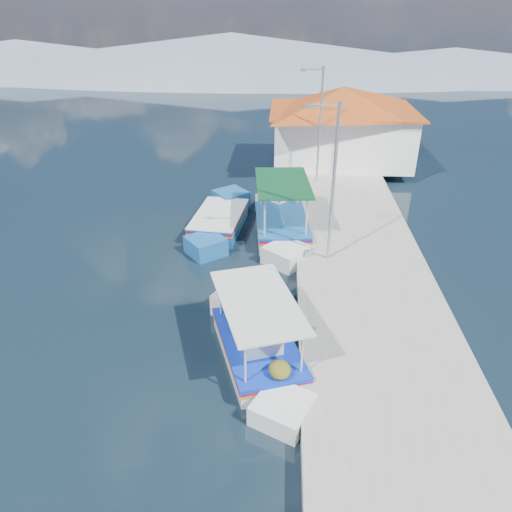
{
  "coord_description": "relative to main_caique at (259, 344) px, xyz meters",
  "views": [
    {
      "loc": [
        2.82,
        -14.79,
        9.61
      ],
      "look_at": [
        1.87,
        0.49,
        1.3
      ],
      "focal_mm": 33.84,
      "sensor_mm": 36.0,
      "label": 1
    }
  ],
  "objects": [
    {
      "name": "ground",
      "position": [
        -2.2,
        3.44,
        -0.44
      ],
      "size": [
        160.0,
        160.0,
        0.0
      ],
      "primitive_type": "plane",
      "color": "black",
      "rests_on": "ground"
    },
    {
      "name": "main_caique",
      "position": [
        0.0,
        0.0,
        0.0
      ],
      "size": [
        3.44,
        6.56,
        2.28
      ],
      "rotation": [
        0.0,
        0.0,
        -0.33
      ],
      "color": "silver",
      "rests_on": "ground"
    },
    {
      "name": "quay",
      "position": [
        3.7,
        9.44,
        -0.19
      ],
      "size": [
        5.0,
        44.0,
        0.5
      ],
      "primitive_type": "cube",
      "color": "#A09D96",
      "rests_on": "ground"
    },
    {
      "name": "caique_green_canopy",
      "position": [
        0.57,
        8.53,
        -0.02
      ],
      "size": [
        2.67,
        7.45,
        2.8
      ],
      "rotation": [
        0.0,
        0.0,
        -0.1
      ],
      "color": "silver",
      "rests_on": "ground"
    },
    {
      "name": "bollards",
      "position": [
        1.6,
        8.69,
        0.21
      ],
      "size": [
        0.2,
        17.2,
        0.3
      ],
      "color": "#A5A8AD",
      "rests_on": "quay"
    },
    {
      "name": "mountain_ridge",
      "position": [
        4.35,
        59.44,
        1.6
      ],
      "size": [
        171.4,
        96.0,
        5.5
      ],
      "color": "gray",
      "rests_on": "ground"
    },
    {
      "name": "lamp_post_far",
      "position": [
        2.31,
        14.44,
        3.41
      ],
      "size": [
        1.21,
        0.14,
        6.0
      ],
      "color": "#A5A8AD",
      "rests_on": "quay"
    },
    {
      "name": "caique_blue_hull",
      "position": [
        -2.34,
        8.92,
        -0.11
      ],
      "size": [
        2.5,
        6.89,
        1.23
      ],
      "rotation": [
        0.0,
        0.0,
        0.11
      ],
      "color": "#185494",
      "rests_on": "ground"
    },
    {
      "name": "harbor_building",
      "position": [
        4.0,
        18.44,
        2.34
      ],
      "size": [
        10.49,
        10.49,
        4.4
      ],
      "color": "white",
      "rests_on": "quay"
    },
    {
      "name": "lamp_post_near",
      "position": [
        2.31,
        5.44,
        3.41
      ],
      "size": [
        1.21,
        0.14,
        6.0
      ],
      "color": "#A5A8AD",
      "rests_on": "quay"
    }
  ]
}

